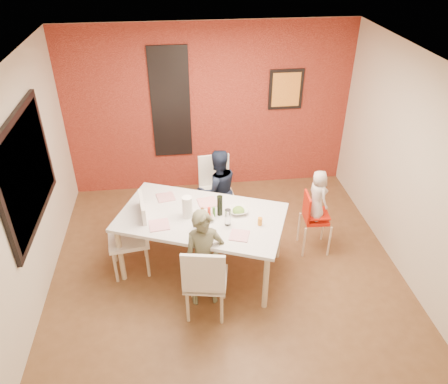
{
  "coord_description": "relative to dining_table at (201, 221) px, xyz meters",
  "views": [
    {
      "loc": [
        -0.54,
        -4.23,
        3.96
      ],
      "look_at": [
        0.0,
        0.3,
        1.05
      ],
      "focal_mm": 35.0,
      "sensor_mm": 36.0,
      "label": 1
    }
  ],
  "objects": [
    {
      "name": "brick_accent_wall",
      "position": [
        0.3,
        2.1,
        0.59
      ],
      "size": [
        4.5,
        0.02,
        2.7
      ],
      "primitive_type": "cube",
      "color": "maroon",
      "rests_on": "ground"
    },
    {
      "name": "picture_window_frame",
      "position": [
        -1.92,
        0.07,
        0.79
      ],
      "size": [
        0.05,
        1.7,
        1.3
      ],
      "primitive_type": "cube",
      "color": "black",
      "rests_on": "wall_left"
    },
    {
      "name": "condiment_green",
      "position": [
        0.15,
        -0.04,
        0.14
      ],
      "size": [
        0.04,
        0.04,
        0.14
      ],
      "primitive_type": "cylinder",
      "color": "#3C7928",
      "rests_on": "dining_table"
    },
    {
      "name": "glassblock_strip",
      "position": [
        -0.3,
        2.09,
        0.74
      ],
      "size": [
        0.55,
        0.03,
        1.7
      ],
      "primitive_type": "cube",
      "color": "silver",
      "rests_on": "wall_back"
    },
    {
      "name": "wine_glass_b",
      "position": [
        0.3,
        -0.21,
        0.18
      ],
      "size": [
        0.07,
        0.07,
        0.21
      ],
      "primitive_type": "cylinder",
      "color": "white",
      "rests_on": "dining_table"
    },
    {
      "name": "condiment_red",
      "position": [
        0.09,
        -0.06,
        0.15
      ],
      "size": [
        0.04,
        0.04,
        0.15
      ],
      "primitive_type": "cylinder",
      "color": "red",
      "rests_on": "dining_table"
    },
    {
      "name": "plate_near_right",
      "position": [
        0.41,
        -0.44,
        0.08
      ],
      "size": [
        0.27,
        0.27,
        0.01
      ],
      "primitive_type": "cube",
      "rotation": [
        0.0,
        0.0,
        -0.32
      ],
      "color": "white",
      "rests_on": "dining_table"
    },
    {
      "name": "ceiling",
      "position": [
        0.3,
        -0.13,
        1.94
      ],
      "size": [
        4.5,
        4.5,
        0.02
      ],
      "primitive_type": "cube",
      "color": "white",
      "rests_on": "wall_back"
    },
    {
      "name": "high_chair",
      "position": [
        1.51,
        0.22,
        -0.23
      ],
      "size": [
        0.39,
        0.39,
        0.88
      ],
      "rotation": [
        0.0,
        0.0,
        1.52
      ],
      "color": "red",
      "rests_on": "ground"
    },
    {
      "name": "chair_far",
      "position": [
        0.29,
        1.15,
        -0.2
      ],
      "size": [
        0.5,
        0.5,
        0.99
      ],
      "rotation": [
        0.0,
        0.0,
        0.09
      ],
      "color": "white",
      "rests_on": "ground"
    },
    {
      "name": "condiment_brown",
      "position": [
        0.02,
        -0.02,
        0.14
      ],
      "size": [
        0.03,
        0.03,
        0.13
      ],
      "primitive_type": "cylinder",
      "color": "brown",
      "rests_on": "dining_table"
    },
    {
      "name": "wall_front",
      "position": [
        0.3,
        -2.38,
        0.59
      ],
      "size": [
        4.5,
        0.02,
        2.7
      ],
      "primitive_type": "cube",
      "color": "beige",
      "rests_on": "ground"
    },
    {
      "name": "plate_far_left",
      "position": [
        -0.43,
        0.47,
        0.08
      ],
      "size": [
        0.26,
        0.26,
        0.01
      ],
      "primitive_type": "cube",
      "rotation": [
        0.0,
        0.0,
        0.21
      ],
      "color": "white",
      "rests_on": "dining_table"
    },
    {
      "name": "chair_left",
      "position": [
        -0.83,
        0.1,
        -0.17
      ],
      "size": [
        0.55,
        0.55,
        1.05
      ],
      "rotation": [
        0.0,
        0.0,
        4.85
      ],
      "color": "white",
      "rests_on": "ground"
    },
    {
      "name": "salad_bowl_a",
      "position": [
        0.04,
        -0.08,
        0.1
      ],
      "size": [
        0.27,
        0.27,
        0.05
      ],
      "primitive_type": "imported",
      "rotation": [
        0.0,
        0.0,
        0.26
      ],
      "color": "silver",
      "rests_on": "dining_table"
    },
    {
      "name": "ground",
      "position": [
        0.3,
        -0.13,
        -0.76
      ],
      "size": [
        4.5,
        4.5,
        0.0
      ],
      "primitive_type": "plane",
      "color": "brown",
      "rests_on": "ground"
    },
    {
      "name": "wall_back",
      "position": [
        0.3,
        2.12,
        0.59
      ],
      "size": [
        4.5,
        0.02,
        2.7
      ],
      "primitive_type": "cube",
      "color": "beige",
      "rests_on": "ground"
    },
    {
      "name": "glassblock_surround",
      "position": [
        -0.3,
        2.08,
        0.74
      ],
      "size": [
        0.6,
        0.03,
        1.76
      ],
      "primitive_type": "cube",
      "color": "black",
      "rests_on": "wall_back"
    },
    {
      "name": "dining_table",
      "position": [
        0.0,
        0.0,
        0.0
      ],
      "size": [
        2.27,
        1.77,
        0.83
      ],
      "rotation": [
        0.0,
        0.0,
        -0.38
      ],
      "color": "silver",
      "rests_on": "ground"
    },
    {
      "name": "art_print_canvas",
      "position": [
        1.5,
        2.07,
        0.89
      ],
      "size": [
        0.44,
        0.01,
        0.54
      ],
      "primitive_type": "cube",
      "color": "gold",
      "rests_on": "wall_back"
    },
    {
      "name": "wine_glass_a",
      "position": [
        -0.05,
        -0.21,
        0.17
      ],
      "size": [
        0.07,
        0.07,
        0.2
      ],
      "primitive_type": "cylinder",
      "color": "white",
      "rests_on": "dining_table"
    },
    {
      "name": "wall_right",
      "position": [
        2.55,
        -0.13,
        0.59
      ],
      "size": [
        0.02,
        4.5,
        2.7
      ],
      "primitive_type": "cube",
      "color": "beige",
      "rests_on": "ground"
    },
    {
      "name": "paper_towel_roll",
      "position": [
        -0.16,
        0.01,
        0.21
      ],
      "size": [
        0.12,
        0.12,
        0.28
      ],
      "primitive_type": "cylinder",
      "color": "white",
      "rests_on": "dining_table"
    },
    {
      "name": "wall_left",
      "position": [
        -1.95,
        -0.13,
        0.59
      ],
      "size": [
        0.02,
        4.5,
        2.7
      ],
      "primitive_type": "cube",
      "color": "beige",
      "rests_on": "ground"
    },
    {
      "name": "child_near",
      "position": [
        -0.01,
        -0.57,
        -0.12
      ],
      "size": [
        0.49,
        0.34,
        1.28
      ],
      "primitive_type": "imported",
      "rotation": [
        0.0,
        0.0,
        0.08
      ],
      "color": "brown",
      "rests_on": "ground"
    },
    {
      "name": "plate_near_left",
      "position": [
        -0.51,
        -0.13,
        0.08
      ],
      "size": [
        0.26,
        0.26,
        0.01
      ],
      "primitive_type": "cube",
      "rotation": [
        0.0,
        0.0,
        0.13
      ],
      "color": "white",
      "rests_on": "dining_table"
    },
    {
      "name": "wine_bottle",
      "position": [
        0.23,
        0.0,
        0.21
      ],
      "size": [
        0.07,
        0.07,
        0.27
      ],
      "primitive_type": "cylinder",
      "color": "black",
      "rests_on": "dining_table"
    },
    {
      "name": "plate_far_mid",
      "position": [
        0.1,
        0.28,
        0.08
      ],
      "size": [
        0.27,
        0.27,
        0.01
      ],
      "primitive_type": "cube",
      "rotation": [
        0.0,
        0.0,
        0.17
      ],
      "color": "white",
      "rests_on": "dining_table"
    },
    {
      "name": "picture_window_pane",
      "position": [
        -1.9,
        0.07,
        0.79
      ],
      "size": [
        0.02,
        1.55,
        1.15
      ],
      "primitive_type": "cube",
      "color": "black",
      "rests_on": "wall_left"
    },
    {
      "name": "salad_bowl_b",
      "position": [
        0.46,
        0.02,
        0.1
      ],
      "size": [
        0.24,
        0.24,
        0.06
      ],
      "primitive_type": "imported",
      "rotation": [
        0.0,
        0.0,
        0.05
      ],
      "color": "white",
      "rests_on": "dining_table"
    },
    {
      "name": "toddler",
      "position": [
        1.53,
        0.22,
        0.12
      ],
      "size": [
        0.32,
        0.4,
        0.71
      ],
      "primitive_type": "imported",
      "rotation": [
        0.0,
        0.0,
        1.87
      ],
      "color": "beige",
      "rests_on": "high_chair"
    },
    {
      "name": "art_print_frame",
      "position": [
        1.5,
        2.08,
        0.89
      ],
      "size": [
        0.54,
        0.03,
        0.64
      ],
      "primitive_type": "cube",
      "color": "black",
      "rests_on": "wall_back"
    },
    {
      "name": "child_far",
      "position": [
        0.3,
        0.9,
        -0.14
      ],
      "size": [
        0.69,
        0.59,
        1.25
      ],
      "primitive_type": "imported",
      "rotation": [
        0.0,
        0.0,
        3.35
      ],
      "color": "#151D30",
      "rests_on": "ground"
    },
    {
      "name": "chair_near",
      "position": [
        -0.03,
        -0.82,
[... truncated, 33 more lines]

